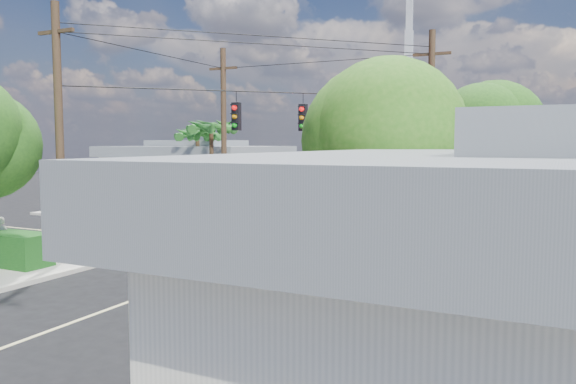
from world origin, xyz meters
The scene contains 17 objects.
ground centered at (0.00, 0.00, 0.00)m, with size 120.00×120.00×0.00m, color black.
sidewalk_ne centered at (10.88, 10.88, 0.07)m, with size 14.12×14.12×0.14m.
sidewalk_nw centered at (-10.88, 10.88, 0.07)m, with size 14.12×14.12×0.14m.
road_markings centered at (0.00, -1.47, 0.01)m, with size 32.00×32.00×0.01m.
building_nw centered at (-12.00, 12.46, 2.22)m, with size 10.80×10.20×4.30m.
radio_tower centered at (0.50, 20.00, 5.64)m, with size 0.80×0.80×17.00m.
tree_ne_front centered at (7.21, 6.76, 4.77)m, with size 4.21×4.14×6.66m.
tree_ne_back centered at (9.81, 8.96, 4.19)m, with size 3.77×3.66×5.82m.
tree_se centered at (7.01, -7.24, 4.04)m, with size 3.67×3.54×5.62m.
palm_nw_front centered at (-7.50, 7.50, 5.04)m, with size 3.01×3.08×5.59m.
palm_nw_back centered at (-9.50, 9.00, 4.67)m, with size 3.01×3.08×5.19m.
utility_poles centered at (-1.58, 1.60, 4.67)m, with size 12.00×10.68×9.00m.
picket_fence centered at (-7.80, -5.60, 0.68)m, with size 5.94×0.06×1.00m.
vending_boxes centered at (6.50, 6.20, 0.69)m, with size 1.90×0.50×1.10m.
delivery_truck centered at (1.25, 2.15, 1.68)m, with size 5.02×7.91×3.31m.
parked_car centered at (10.00, 2.72, 0.69)m, with size 2.29×4.96×1.38m, color silver.
pedestrian centered at (-7.22, -6.10, 0.91)m, with size 0.56×0.37×1.54m, color beige.
Camera 1 is at (10.31, -19.09, 4.25)m, focal length 35.00 mm.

